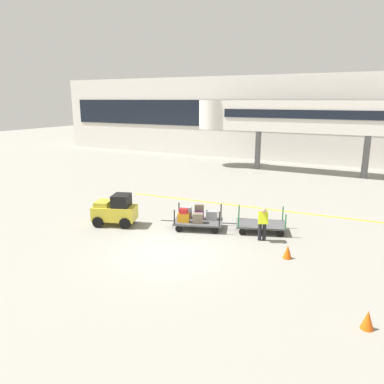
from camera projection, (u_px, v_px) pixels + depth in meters
name	position (u px, v px, depth m)	size (l,w,h in m)	color
ground_plane	(168.00, 251.00, 15.48)	(120.00, 120.00, 0.00)	gray
apron_lead_line	(284.00, 211.00, 21.04)	(19.85, 0.20, 0.01)	yellow
terminal_building	(304.00, 119.00, 36.79)	(59.09, 2.51, 8.47)	silver
jet_bridge	(290.00, 117.00, 31.50)	(18.19, 3.00, 6.05)	silver
baggage_tug	(115.00, 210.00, 18.58)	(2.35, 1.80, 1.58)	gold
baggage_cart_lead	(197.00, 218.00, 18.13)	(3.07, 2.10, 1.14)	#4C4C4F
baggage_cart_middle	(261.00, 225.00, 17.74)	(3.07, 2.10, 1.10)	#4C4C4F
baggage_handler	(263.00, 222.00, 16.43)	(0.54, 0.55, 1.56)	black
safety_cone_near	(368.00, 320.00, 10.20)	(0.36, 0.36, 0.55)	#EA590F
safety_cone_far	(288.00, 252.00, 14.76)	(0.36, 0.36, 0.55)	#EA590F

